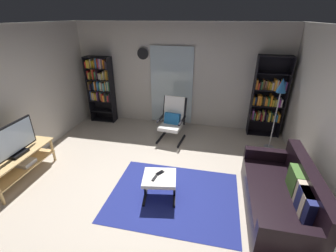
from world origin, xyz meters
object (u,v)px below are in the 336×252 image
at_px(television, 14,141).
at_px(cell_phone, 160,173).
at_px(tv_remote, 155,178).
at_px(floor_lamp_by_shelf, 281,93).
at_px(wall_clock, 143,54).
at_px(tv_stand, 22,162).
at_px(bookshelf_near_sofa, 268,99).
at_px(lounge_armchair, 173,118).
at_px(bookshelf_near_tv, 101,85).
at_px(leather_sofa, 283,198).
at_px(ottoman, 160,180).

bearing_deg(television, cell_phone, 3.23).
bearing_deg(tv_remote, floor_lamp_by_shelf, 55.78).
height_order(television, wall_clock, wall_clock).
xyz_separation_m(tv_stand, bookshelf_near_sofa, (4.51, 2.81, 0.58)).
bearing_deg(wall_clock, lounge_armchair, -42.28).
xyz_separation_m(bookshelf_near_tv, leather_sofa, (4.16, -2.69, -0.72)).
distance_m(bookshelf_near_sofa, lounge_armchair, 2.32).
distance_m(tv_stand, bookshelf_near_sofa, 5.35).
xyz_separation_m(bookshelf_near_sofa, cell_phone, (-1.99, -2.68, -0.50)).
xyz_separation_m(bookshelf_near_tv, wall_clock, (1.17, 0.18, 0.82)).
distance_m(cell_phone, floor_lamp_by_shelf, 2.98).
height_order(leather_sofa, ottoman, leather_sofa).
xyz_separation_m(tv_stand, leather_sofa, (4.39, 0.07, -0.04)).
bearing_deg(cell_phone, tv_remote, -74.74).
relative_size(tv_remote, cell_phone, 1.03).
bearing_deg(tv_stand, cell_phone, 2.91).
bearing_deg(bookshelf_near_tv, wall_clock, 8.74).
xyz_separation_m(leather_sofa, wall_clock, (-2.99, 2.87, 1.55)).
height_order(bookshelf_near_sofa, floor_lamp_by_shelf, bookshelf_near_sofa).
bearing_deg(lounge_armchair, bookshelf_near_tv, 162.26).
bearing_deg(bookshelf_near_sofa, leather_sofa, -92.52).
bearing_deg(tv_remote, tv_stand, -170.12).
bearing_deg(tv_remote, cell_phone, 82.06).
xyz_separation_m(bookshelf_near_tv, tv_remote, (2.24, -2.78, -0.60)).
xyz_separation_m(television, tv_remote, (2.47, -0.01, -0.37)).
relative_size(bookshelf_near_sofa, cell_phone, 13.78).
height_order(cell_phone, wall_clock, wall_clock).
height_order(bookshelf_near_sofa, wall_clock, wall_clock).
bearing_deg(lounge_armchair, cell_phone, -84.74).
bearing_deg(floor_lamp_by_shelf, television, -155.17).
bearing_deg(leather_sofa, lounge_armchair, 135.51).
height_order(bookshelf_near_sofa, tv_remote, bookshelf_near_sofa).
distance_m(leather_sofa, wall_clock, 4.42).
bearing_deg(leather_sofa, floor_lamp_by_shelf, 84.72).
distance_m(tv_stand, floor_lamp_by_shelf, 5.13).
xyz_separation_m(leather_sofa, ottoman, (-1.86, -0.03, 0.04)).
distance_m(tv_stand, ottoman, 2.54).
height_order(television, ottoman, television).
height_order(ottoman, cell_phone, cell_phone).
xyz_separation_m(tv_stand, floor_lamp_by_shelf, (4.58, 2.10, 0.95)).
distance_m(bookshelf_near_sofa, wall_clock, 3.25).
bearing_deg(leather_sofa, television, -178.87).
bearing_deg(leather_sofa, tv_stand, -179.05).
height_order(lounge_armchair, ottoman, lounge_armchair).
relative_size(television, bookshelf_near_sofa, 0.46).
height_order(television, bookshelf_near_sofa, bookshelf_near_sofa).
height_order(tv_remote, floor_lamp_by_shelf, floor_lamp_by_shelf).
bearing_deg(bookshelf_near_sofa, wall_clock, 177.53).
bearing_deg(ottoman, lounge_armchair, 95.36).
relative_size(television, ottoman, 1.49).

